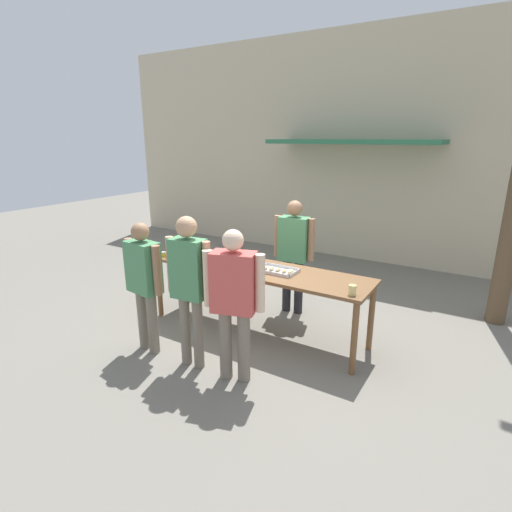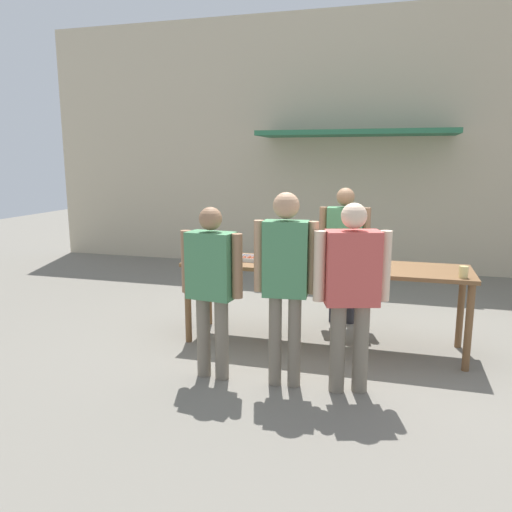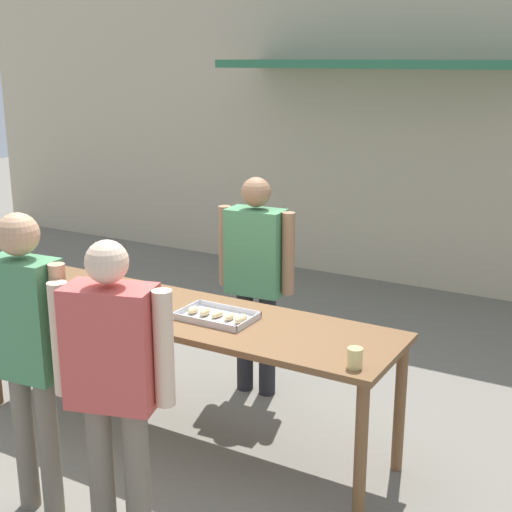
{
  "view_description": "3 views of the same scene",
  "coord_description": "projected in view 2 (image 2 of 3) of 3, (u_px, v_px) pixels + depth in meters",
  "views": [
    {
      "loc": [
        2.53,
        -4.11,
        2.48
      ],
      "look_at": [
        0.0,
        0.0,
        1.04
      ],
      "focal_mm": 28.0,
      "sensor_mm": 36.0,
      "label": 1
    },
    {
      "loc": [
        0.71,
        -5.14,
        1.98
      ],
      "look_at": [
        -0.74,
        -0.01,
        0.94
      ],
      "focal_mm": 35.0,
      "sensor_mm": 36.0,
      "label": 2
    },
    {
      "loc": [
        2.62,
        -3.5,
        2.46
      ],
      "look_at": [
        0.13,
        0.81,
        1.07
      ],
      "focal_mm": 50.0,
      "sensor_mm": 36.0,
      "label": 3
    }
  ],
  "objects": [
    {
      "name": "person_customer_with_cup",
      "position": [
        352.0,
        283.0,
        4.15
      ],
      "size": [
        0.62,
        0.36,
        1.63
      ],
      "rotation": [
        0.0,
        0.0,
        3.43
      ],
      "color": "#756B5B",
      "rests_on": "ground"
    },
    {
      "name": "person_customer_holding_hotdog",
      "position": [
        212.0,
        279.0,
        4.44
      ],
      "size": [
        0.6,
        0.28,
        1.57
      ],
      "rotation": [
        0.0,
        0.0,
        3.01
      ],
      "color": "#756B5B",
      "rests_on": "ground"
    },
    {
      "name": "serving_table",
      "position": [
        323.0,
        272.0,
        5.27
      ],
      "size": [
        2.97,
        0.76,
        0.89
      ],
      "color": "brown",
      "rests_on": "ground"
    },
    {
      "name": "food_tray_sausages",
      "position": [
        256.0,
        259.0,
        5.44
      ],
      "size": [
        0.37,
        0.25,
        0.04
      ],
      "color": "silver",
      "rests_on": "serving_table"
    },
    {
      "name": "condiment_jar_ketchup",
      "position": [
        203.0,
        260.0,
        5.33
      ],
      "size": [
        0.07,
        0.07,
        0.07
      ],
      "color": "#567A38",
      "rests_on": "serving_table"
    },
    {
      "name": "ground_plane",
      "position": [
        321.0,
        344.0,
        5.43
      ],
      "size": [
        24.0,
        24.0,
        0.0
      ],
      "primitive_type": "plane",
      "color": "slate"
    },
    {
      "name": "building_facade_back",
      "position": [
        358.0,
        143.0,
        8.75
      ],
      "size": [
        12.0,
        1.11,
        4.5
      ],
      "color": "beige",
      "rests_on": "ground"
    },
    {
      "name": "beer_cup",
      "position": [
        464.0,
        272.0,
        4.64
      ],
      "size": [
        0.08,
        0.08,
        0.11
      ],
      "color": "#DBC67A",
      "rests_on": "serving_table"
    },
    {
      "name": "food_tray_buns",
      "position": [
        355.0,
        264.0,
        5.15
      ],
      "size": [
        0.47,
        0.3,
        0.06
      ],
      "color": "silver",
      "rests_on": "serving_table"
    },
    {
      "name": "person_server_behind_table",
      "position": [
        344.0,
        244.0,
        5.97
      ],
      "size": [
        0.6,
        0.26,
        1.65
      ],
      "rotation": [
        0.0,
        0.0,
        0.07
      ],
      "color": "#232328",
      "rests_on": "ground"
    },
    {
      "name": "condiment_jar_mustard",
      "position": [
        195.0,
        259.0,
        5.36
      ],
      "size": [
        0.07,
        0.07,
        0.07
      ],
      "color": "gold",
      "rests_on": "serving_table"
    },
    {
      "name": "person_customer_waiting_in_line",
      "position": [
        285.0,
        272.0,
        4.26
      ],
      "size": [
        0.55,
        0.24,
        1.71
      ],
      "rotation": [
        0.0,
        0.0,
        3.23
      ],
      "color": "#756B5B",
      "rests_on": "ground"
    }
  ]
}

